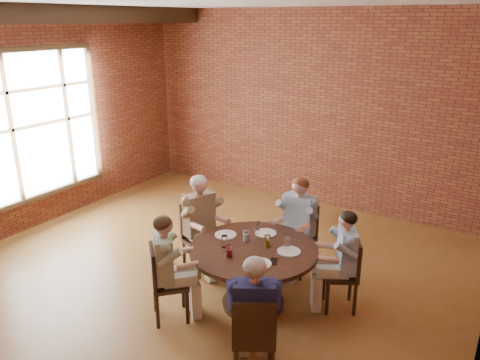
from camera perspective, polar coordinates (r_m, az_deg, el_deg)
The scene contains 27 objects.
floor at distance 6.13m, azimuth -6.12°, elevation -12.61°, with size 7.00×7.00×0.00m, color #93592D.
wall_back at distance 8.38m, azimuth 8.38°, elevation 8.50°, with size 7.00×7.00×0.00m, color brown.
wall_left at distance 7.84m, azimuth -25.85°, elevation 6.06°, with size 7.00×7.00×0.00m, color brown.
ceiling_beam at distance 7.03m, azimuth -24.02°, elevation 18.03°, with size 0.22×6.90×0.26m, color #331F11.
window at distance 8.01m, azimuth -23.15°, elevation 6.31°, with size 0.10×2.16×2.36m.
dining_table at distance 5.46m, azimuth 1.66°, elevation -10.32°, with size 1.46×1.46×0.75m.
chair_a at distance 5.57m, azimuth 12.88°, elevation -10.79°, with size 0.50×0.50×0.87m.
diner_a at distance 5.50m, azimuth 12.26°, elevation -9.64°, with size 0.46×0.56×1.22m, color #3D649E, non-canonical shape.
chair_b at distance 6.29m, azimuth 7.30°, elevation -6.59°, with size 0.44×0.44×0.92m.
diner_b at distance 6.16m, azimuth 6.98°, elevation -5.60°, with size 0.51×0.63×1.31m, color gray, non-canonical shape.
chair_c at distance 6.29m, azimuth -5.06°, elevation -6.45°, with size 0.54×0.54×0.93m.
diner_c at distance 6.16m, azimuth -4.67°, elevation -5.42°, with size 0.52×0.64×1.32m, color brown, non-canonical shape.
chair_d at distance 5.32m, azimuth -9.38°, elevation -11.96°, with size 0.54×0.54×0.89m.
diner_d at distance 5.26m, azimuth -8.65°, elevation -10.61°, with size 0.48×0.59×1.25m, color tan, non-canonical shape.
chair_e at distance 4.46m, azimuth 1.72°, elevation -18.44°, with size 0.54×0.54×0.90m.
diner_e at distance 4.44m, azimuth 1.73°, elevation -16.41°, with size 0.49×0.60×1.26m, color #1A1C49, non-canonical shape.
plate_a at distance 5.29m, azimuth 5.99°, elevation -8.66°, with size 0.26×0.26×0.01m, color white.
plate_b at distance 5.69m, azimuth 3.15°, elevation -6.48°, with size 0.26×0.26×0.01m, color white.
plate_c at distance 5.64m, azimuth -1.77°, elevation -6.69°, with size 0.26×0.26×0.01m, color white.
plate_d at distance 5.02m, azimuth 2.37°, elevation -10.15°, with size 0.26×0.26×0.01m, color white.
glass_a at distance 5.32m, azimuth 5.77°, elevation -7.69°, with size 0.07×0.07×0.14m, color white.
glass_b at distance 5.36m, azimuth 3.36°, elevation -7.43°, with size 0.07×0.07×0.14m, color white.
glass_c at distance 5.70m, azimuth 2.08°, elevation -5.71°, with size 0.07×0.07×0.14m, color white.
glass_d at distance 5.48m, azimuth 0.75°, elevation -6.77°, with size 0.07×0.07×0.14m, color white.
glass_e at distance 5.35m, azimuth -1.90°, elevation -7.48°, with size 0.07×0.07×0.14m, color white.
glass_f at distance 5.13m, azimuth -1.35°, elevation -8.66°, with size 0.07×0.07×0.14m, color white.
smartphone at distance 5.08m, azimuth 4.13°, elevation -9.86°, with size 0.08×0.15×0.01m, color black.
Camera 1 is at (3.28, -4.07, 3.21)m, focal length 35.00 mm.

